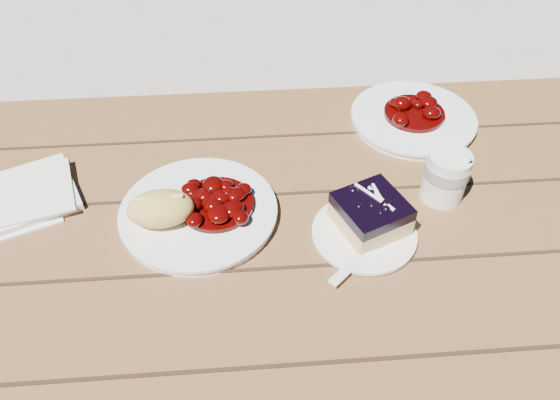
{
  "coord_description": "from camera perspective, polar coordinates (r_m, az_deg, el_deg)",
  "views": [
    {
      "loc": [
        -0.1,
        -0.59,
        1.4
      ],
      "look_at": [
        -0.05,
        0.01,
        0.81
      ],
      "focal_mm": 35.0,
      "sensor_mm": 36.0,
      "label": 1
    }
  ],
  "objects": [
    {
      "name": "main_plate",
      "position": [
        0.9,
        -8.49,
        -1.35
      ],
      "size": [
        0.25,
        0.25,
        0.02
      ],
      "primitive_type": "cylinder",
      "color": "white",
      "rests_on": "picnic_table"
    },
    {
      "name": "napkin_stack",
      "position": [
        1.02,
        -24.79,
        0.53
      ],
      "size": [
        0.2,
        0.2,
        0.01
      ],
      "primitive_type": "cube",
      "rotation": [
        0.0,
        0.0,
        0.42
      ],
      "color": "white",
      "rests_on": "picnic_table"
    },
    {
      "name": "picnic_table",
      "position": [
        1.01,
        3.11,
        -9.02
      ],
      "size": [
        2.0,
        1.55,
        0.75
      ],
      "color": "brown",
      "rests_on": "ground"
    },
    {
      "name": "fork_table",
      "position": [
        0.97,
        -25.25,
        -2.93
      ],
      "size": [
        0.16,
        0.08,
        0.0
      ],
      "primitive_type": null,
      "rotation": [
        0.0,
        0.0,
        1.94
      ],
      "color": "white",
      "rests_on": "picnic_table"
    },
    {
      "name": "second_plate",
      "position": [
        1.12,
        13.72,
        8.23
      ],
      "size": [
        0.24,
        0.24,
        0.02
      ],
      "primitive_type": "cylinder",
      "color": "white",
      "rests_on": "picnic_table"
    },
    {
      "name": "fork_dessert",
      "position": [
        0.83,
        8.17,
        -6.14
      ],
      "size": [
        0.13,
        0.13,
        0.0
      ],
      "primitive_type": null,
      "rotation": [
        0.0,
        0.0,
        -0.83
      ],
      "color": "white",
      "rests_on": "dessert_plate"
    },
    {
      "name": "second_stew",
      "position": [
        1.1,
        13.98,
        9.44
      ],
      "size": [
        0.12,
        0.12,
        0.04
      ],
      "primitive_type": null,
      "color": "#3C0302",
      "rests_on": "second_plate"
    },
    {
      "name": "bread_roll",
      "position": [
        0.87,
        -12.36,
        -0.88
      ],
      "size": [
        0.11,
        0.08,
        0.05
      ],
      "primitive_type": "ellipsoid",
      "rotation": [
        0.0,
        0.0,
        0.06
      ],
      "color": "#DCB054",
      "rests_on": "main_plate"
    },
    {
      "name": "goulash_stew",
      "position": [
        0.88,
        -6.74,
        0.28
      ],
      "size": [
        0.12,
        0.12,
        0.04
      ],
      "primitive_type": null,
      "color": "#3C0302",
      "rests_on": "main_plate"
    },
    {
      "name": "coffee_cup",
      "position": [
        0.94,
        16.91,
        2.37
      ],
      "size": [
        0.07,
        0.07,
        0.09
      ],
      "primitive_type": "cylinder",
      "color": "white",
      "rests_on": "picnic_table"
    },
    {
      "name": "blueberry_cake",
      "position": [
        0.86,
        9.47,
        -1.38
      ],
      "size": [
        0.13,
        0.13,
        0.06
      ],
      "rotation": [
        0.0,
        0.0,
        0.4
      ],
      "color": "tan",
      "rests_on": "dessert_plate"
    },
    {
      "name": "dessert_plate",
      "position": [
        0.88,
        8.77,
        -3.58
      ],
      "size": [
        0.16,
        0.16,
        0.01
      ],
      "primitive_type": "cylinder",
      "color": "white",
      "rests_on": "picnic_table"
    }
  ]
}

